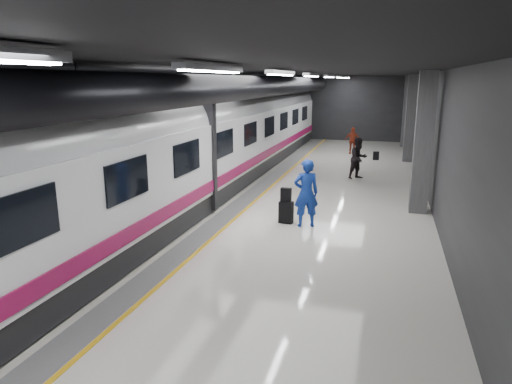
% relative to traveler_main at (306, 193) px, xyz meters
% --- Properties ---
extents(ground, '(40.00, 40.00, 0.00)m').
position_rel_traveler_main_xyz_m(ground, '(-1.29, 0.55, -1.00)').
color(ground, beige).
rests_on(ground, ground).
extents(platform_hall, '(10.02, 40.02, 4.51)m').
position_rel_traveler_main_xyz_m(platform_hall, '(-1.57, 1.50, 2.53)').
color(platform_hall, black).
rests_on(platform_hall, ground).
extents(train, '(3.05, 38.00, 4.05)m').
position_rel_traveler_main_xyz_m(train, '(-4.53, 0.55, 1.07)').
color(train, black).
rests_on(train, ground).
extents(traveler_main, '(0.86, 0.72, 2.01)m').
position_rel_traveler_main_xyz_m(traveler_main, '(0.00, 0.00, 0.00)').
color(traveler_main, '#183DBA').
rests_on(traveler_main, ground).
extents(suitcase_main, '(0.43, 0.30, 0.66)m').
position_rel_traveler_main_xyz_m(suitcase_main, '(-0.62, 0.15, -0.67)').
color(suitcase_main, black).
rests_on(suitcase_main, ground).
extents(shoulder_bag, '(0.32, 0.18, 0.41)m').
position_rel_traveler_main_xyz_m(shoulder_bag, '(-0.64, 0.18, -0.14)').
color(shoulder_bag, black).
rests_on(shoulder_bag, suitcase_main).
extents(traveler_far_a, '(1.10, 1.10, 1.80)m').
position_rel_traveler_main_xyz_m(traveler_far_a, '(1.01, 7.29, -0.11)').
color(traveler_far_a, black).
rests_on(traveler_far_a, ground).
extents(traveler_far_b, '(0.93, 0.44, 1.55)m').
position_rel_traveler_main_xyz_m(traveler_far_b, '(0.19, 14.32, -0.23)').
color(traveler_far_b, maroon).
rests_on(traveler_far_b, ground).
extents(suitcase_far, '(0.33, 0.23, 0.45)m').
position_rel_traveler_main_xyz_m(suitcase_far, '(1.62, 12.50, -0.78)').
color(suitcase_far, black).
rests_on(suitcase_far, ground).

